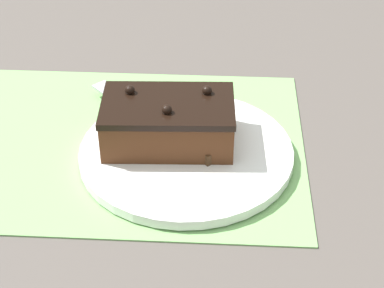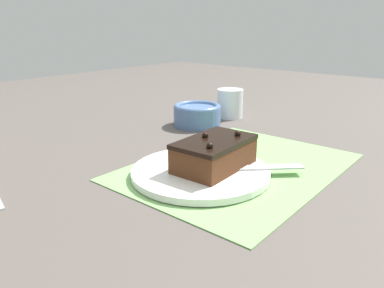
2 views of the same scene
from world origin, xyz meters
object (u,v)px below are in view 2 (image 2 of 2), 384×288
object	(u,v)px
cake_plate	(200,172)
serving_knife	(219,167)
drinking_glass	(230,103)
chocolate_cake	(214,153)
small_bowl	(197,114)

from	to	relation	value
cake_plate	serving_knife	size ratio (longest dim) A/B	1.40
cake_plate	drinking_glass	world-z (taller)	drinking_glass
cake_plate	chocolate_cake	xyz separation A→B (m)	(-0.02, 0.01, 0.03)
chocolate_cake	drinking_glass	xyz separation A→B (m)	(-0.39, -0.24, -0.00)
chocolate_cake	serving_knife	xyz separation A→B (m)	(0.00, 0.01, -0.02)
chocolate_cake	drinking_glass	world-z (taller)	drinking_glass
cake_plate	drinking_glass	xyz separation A→B (m)	(-0.42, -0.22, 0.03)
cake_plate	chocolate_cake	distance (m)	0.04
small_bowl	serving_knife	bearing A→B (deg)	45.49
chocolate_cake	drinking_glass	bearing A→B (deg)	-149.10
serving_knife	small_bowl	bearing A→B (deg)	-178.95
cake_plate	small_bowl	world-z (taller)	small_bowl
serving_knife	small_bowl	size ratio (longest dim) A/B	1.41
cake_plate	chocolate_cake	world-z (taller)	chocolate_cake
serving_knife	drinking_glass	bearing A→B (deg)	167.70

